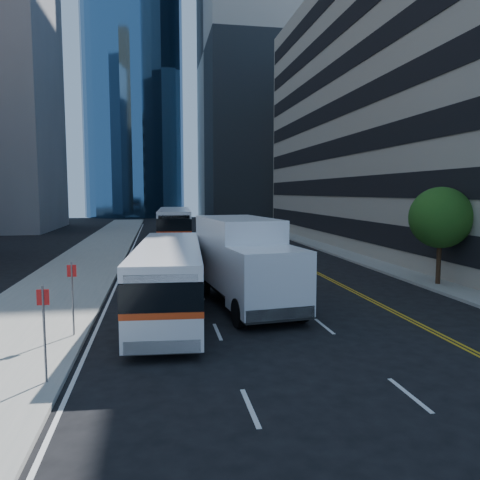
# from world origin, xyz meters

# --- Properties ---
(ground) EXTENTS (160.00, 160.00, 0.00)m
(ground) POSITION_xyz_m (0.00, 0.00, 0.00)
(ground) COLOR black
(ground) RESTS_ON ground
(sidewalk_west) EXTENTS (5.00, 90.00, 0.15)m
(sidewalk_west) POSITION_xyz_m (-10.50, 25.00, 0.07)
(sidewalk_west) COLOR gray
(sidewalk_west) RESTS_ON ground
(sidewalk_east) EXTENTS (2.00, 90.00, 0.15)m
(sidewalk_east) POSITION_xyz_m (9.00, 25.00, 0.07)
(sidewalk_east) COLOR gray
(sidewalk_east) RESTS_ON ground
(office_tower_north) EXTENTS (30.00, 28.00, 60.00)m
(office_tower_north) POSITION_xyz_m (18.00, 72.00, 30.00)
(office_tower_north) COLOR gray
(office_tower_north) RESTS_ON ground
(glass_tower) EXTENTS (20.00, 20.00, 80.00)m
(glass_tower) POSITION_xyz_m (-10.00, 85.00, 40.00)
(glass_tower) COLOR #2E557C
(glass_tower) RESTS_ON ground
(street_tree) EXTENTS (3.20, 3.20, 5.10)m
(street_tree) POSITION_xyz_m (9.00, 8.00, 3.64)
(street_tree) COLOR #332114
(street_tree) RESTS_ON sidewalk_east
(bus_front) EXTENTS (3.15, 11.29, 2.88)m
(bus_front) POSITION_xyz_m (-5.11, 4.63, 1.57)
(bus_front) COLOR white
(bus_front) RESTS_ON ground
(bus_rear) EXTENTS (3.34, 13.16, 3.37)m
(bus_rear) POSITION_xyz_m (-4.00, 30.50, 1.84)
(bus_rear) COLOR white
(bus_rear) RESTS_ON ground
(box_truck) EXTENTS (3.72, 8.24, 3.81)m
(box_truck) POSITION_xyz_m (-1.81, 5.62, 2.01)
(box_truck) COLOR white
(box_truck) RESTS_ON ground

